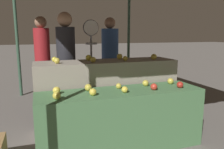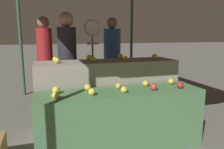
% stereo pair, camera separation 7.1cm
% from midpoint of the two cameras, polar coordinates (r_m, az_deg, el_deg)
% --- Properties ---
extents(ground_plane, '(60.00, 60.00, 0.00)m').
position_cam_midpoint_polar(ground_plane, '(2.96, 1.67, -18.46)').
color(ground_plane, '#66605B').
extents(display_counter_front, '(2.05, 0.55, 0.75)m').
position_cam_midpoint_polar(display_counter_front, '(2.80, 1.71, -11.71)').
color(display_counter_front, '#4C7A4C').
rests_on(display_counter_front, ground_plane).
extents(display_counter_back, '(2.05, 0.55, 1.05)m').
position_cam_midpoint_polar(display_counter_back, '(3.29, -1.95, -5.53)').
color(display_counter_back, gray).
rests_on(display_counter_back, ground_plane).
extents(apple_front_0, '(0.09, 0.09, 0.09)m').
position_cam_midpoint_polar(apple_front_0, '(2.40, -15.08, -5.33)').
color(apple_front_0, gold).
rests_on(apple_front_0, display_counter_front).
extents(apple_front_1, '(0.08, 0.08, 0.08)m').
position_cam_midpoint_polar(apple_front_1, '(2.47, -5.86, -4.57)').
color(apple_front_1, yellow).
rests_on(apple_front_1, display_counter_front).
extents(apple_front_2, '(0.08, 0.08, 0.08)m').
position_cam_midpoint_polar(apple_front_2, '(2.58, 2.56, -3.94)').
color(apple_front_2, yellow).
rests_on(apple_front_2, display_counter_front).
extents(apple_front_3, '(0.08, 0.08, 0.08)m').
position_cam_midpoint_polar(apple_front_3, '(2.74, 10.15, -3.16)').
color(apple_front_3, red).
rests_on(apple_front_3, display_counter_front).
extents(apple_front_4, '(0.08, 0.08, 0.08)m').
position_cam_midpoint_polar(apple_front_4, '(2.92, 16.67, -2.58)').
color(apple_front_4, '#AD281E').
rests_on(apple_front_4, display_counter_front).
extents(apple_front_5, '(0.09, 0.09, 0.09)m').
position_cam_midpoint_polar(apple_front_5, '(2.61, -15.06, -4.03)').
color(apple_front_5, yellow).
rests_on(apple_front_5, display_counter_front).
extents(apple_front_6, '(0.09, 0.09, 0.09)m').
position_cam_midpoint_polar(apple_front_6, '(2.67, -6.99, -3.40)').
color(apple_front_6, gold).
rests_on(apple_front_6, display_counter_front).
extents(apple_front_7, '(0.07, 0.07, 0.07)m').
position_cam_midpoint_polar(apple_front_7, '(2.76, 1.00, -3.02)').
color(apple_front_7, gold).
rests_on(apple_front_7, display_counter_front).
extents(apple_front_8, '(0.08, 0.08, 0.08)m').
position_cam_midpoint_polar(apple_front_8, '(2.93, 8.07, -2.24)').
color(apple_front_8, gold).
rests_on(apple_front_8, display_counter_front).
extents(apple_front_9, '(0.09, 0.09, 0.09)m').
position_cam_midpoint_polar(apple_front_9, '(3.12, 14.39, -1.67)').
color(apple_front_9, gold).
rests_on(apple_front_9, display_counter_front).
extents(apple_back_0, '(0.08, 0.08, 0.08)m').
position_cam_midpoint_polar(apple_back_0, '(2.96, -14.88, 3.50)').
color(apple_back_0, gold).
rests_on(apple_back_0, display_counter_back).
extents(apple_back_1, '(0.08, 0.08, 0.08)m').
position_cam_midpoint_polar(apple_back_1, '(3.01, -5.62, 3.89)').
color(apple_back_1, gold).
rests_on(apple_back_1, display_counter_back).
extents(apple_back_2, '(0.07, 0.07, 0.07)m').
position_cam_midpoint_polar(apple_back_2, '(3.16, 2.81, 4.21)').
color(apple_back_2, gold).
rests_on(apple_back_2, display_counter_back).
extents(apple_back_3, '(0.09, 0.09, 0.09)m').
position_cam_midpoint_polar(apple_back_3, '(3.36, 10.27, 4.58)').
color(apple_back_3, gold).
rests_on(apple_back_3, display_counter_back).
extents(apple_back_4, '(0.07, 0.07, 0.07)m').
position_cam_midpoint_polar(apple_back_4, '(3.15, -15.45, 3.83)').
color(apple_back_4, gold).
rests_on(apple_back_4, display_counter_back).
extents(apple_back_5, '(0.09, 0.09, 0.09)m').
position_cam_midpoint_polar(apple_back_5, '(3.22, -6.80, 4.39)').
color(apple_back_5, gold).
rests_on(apple_back_5, display_counter_back).
extents(apple_back_6, '(0.09, 0.09, 0.09)m').
position_cam_midpoint_polar(apple_back_6, '(3.35, 1.40, 4.72)').
color(apple_back_6, yellow).
rests_on(apple_back_6, display_counter_back).
extents(produce_scale, '(0.27, 0.20, 1.67)m').
position_cam_midpoint_polar(produce_scale, '(3.78, -5.97, 7.04)').
color(produce_scale, '#99999E').
rests_on(produce_scale, ground_plane).
extents(person_vendor_at_scale, '(0.33, 0.33, 1.78)m').
position_cam_midpoint_polar(person_vendor_at_scale, '(3.65, -12.43, 4.32)').
color(person_vendor_at_scale, '#2D2D38').
rests_on(person_vendor_at_scale, ground_plane).
extents(person_customer_left, '(0.41, 0.41, 1.78)m').
position_cam_midpoint_polar(person_customer_left, '(4.75, -0.96, 5.66)').
color(person_customer_left, '#2D2D38').
rests_on(person_customer_left, ground_plane).
extents(person_customer_right, '(0.35, 0.35, 1.79)m').
position_cam_midpoint_polar(person_customer_right, '(4.74, -18.14, 5.40)').
color(person_customer_right, '#2D2D38').
rests_on(person_customer_right, ground_plane).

